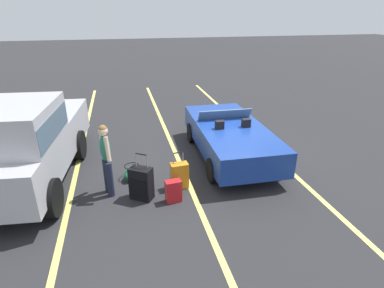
# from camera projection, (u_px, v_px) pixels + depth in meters

# --- Properties ---
(ground_plane) EXTENTS (80.00, 80.00, 0.00)m
(ground_plane) POSITION_uv_depth(u_px,v_px,m) (229.00, 156.00, 8.91)
(ground_plane) COLOR #28282B
(lot_line_near) EXTENTS (18.00, 0.12, 0.01)m
(lot_line_near) POSITION_uv_depth(u_px,v_px,m) (269.00, 152.00, 9.17)
(lot_line_near) COLOR #EAE066
(lot_line_near) RESTS_ON ground_plane
(lot_line_mid) EXTENTS (18.00, 0.12, 0.01)m
(lot_line_mid) POSITION_uv_depth(u_px,v_px,m) (179.00, 161.00, 8.61)
(lot_line_mid) COLOR #EAE066
(lot_line_mid) RESTS_ON ground_plane
(lot_line_far) EXTENTS (18.00, 0.12, 0.01)m
(lot_line_far) POSITION_uv_depth(u_px,v_px,m) (76.00, 172.00, 8.05)
(lot_line_far) COLOR #EAE066
(lot_line_far) RESTS_ON ground_plane
(convertible_car) EXTENTS (4.18, 1.92, 1.24)m
(convertible_car) POSITION_uv_depth(u_px,v_px,m) (227.00, 134.00, 8.86)
(convertible_car) COLOR navy
(convertible_car) RESTS_ON ground_plane
(suitcase_large_black) EXTENTS (0.50, 0.55, 1.05)m
(suitcase_large_black) POSITION_uv_depth(u_px,v_px,m) (141.00, 184.00, 6.79)
(suitcase_large_black) COLOR black
(suitcase_large_black) RESTS_ON ground_plane
(suitcase_medium_bright) EXTENTS (0.27, 0.42, 0.88)m
(suitcase_medium_bright) POSITION_uv_depth(u_px,v_px,m) (179.00, 176.00, 7.23)
(suitcase_medium_bright) COLOR orange
(suitcase_medium_bright) RESTS_ON ground_plane
(suitcase_small_carryon) EXTENTS (0.24, 0.36, 0.50)m
(suitcase_small_carryon) POSITION_uv_depth(u_px,v_px,m) (173.00, 191.00, 6.73)
(suitcase_small_carryon) COLOR red
(suitcase_small_carryon) RESTS_ON ground_plane
(duffel_bag) EXTENTS (0.71, 0.56, 0.34)m
(duffel_bag) POSITION_uv_depth(u_px,v_px,m) (132.00, 172.00, 7.71)
(duffel_bag) COLOR #19723F
(duffel_bag) RESTS_ON ground_plane
(traveler_person) EXTENTS (0.60, 0.30, 1.65)m
(traveler_person) POSITION_uv_depth(u_px,v_px,m) (106.00, 157.00, 6.74)
(traveler_person) COLOR #1E2338
(traveler_person) RESTS_ON ground_plane
(parked_pickup_truck_near) EXTENTS (5.16, 2.44, 2.10)m
(parked_pickup_truck_near) POSITION_uv_depth(u_px,v_px,m) (20.00, 142.00, 7.02)
(parked_pickup_truck_near) COLOR #B2B2B7
(parked_pickup_truck_near) RESTS_ON ground_plane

